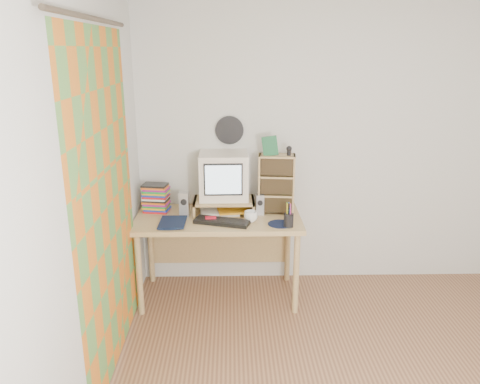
{
  "coord_description": "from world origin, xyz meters",
  "views": [
    {
      "loc": [
        -0.92,
        -2.36,
        2.11
      ],
      "look_at": [
        -0.84,
        1.33,
        0.98
      ],
      "focal_mm": 35.0,
      "sensor_mm": 36.0,
      "label": 1
    }
  ],
  "objects_px": {
    "keyboard": "(222,222)",
    "dvd_stack": "(156,195)",
    "cd_rack": "(277,184)",
    "mug": "(251,216)",
    "desk": "(219,229)",
    "crt_monitor": "(224,176)",
    "diary": "(159,221)"
  },
  "relations": [
    {
      "from": "mug",
      "to": "desk",
      "type": "bearing_deg",
      "value": 145.44
    },
    {
      "from": "mug",
      "to": "diary",
      "type": "bearing_deg",
      "value": -176.75
    },
    {
      "from": "cd_rack",
      "to": "keyboard",
      "type": "bearing_deg",
      "value": -144.28
    },
    {
      "from": "cd_rack",
      "to": "mug",
      "type": "height_order",
      "value": "cd_rack"
    },
    {
      "from": "crt_monitor",
      "to": "dvd_stack",
      "type": "xyz_separation_m",
      "value": [
        -0.59,
        -0.0,
        -0.17
      ]
    },
    {
      "from": "desk",
      "to": "diary",
      "type": "relative_size",
      "value": 5.4
    },
    {
      "from": "keyboard",
      "to": "diary",
      "type": "height_order",
      "value": "diary"
    },
    {
      "from": "diary",
      "to": "crt_monitor",
      "type": "bearing_deg",
      "value": 32.11
    },
    {
      "from": "cd_rack",
      "to": "desk",
      "type": "bearing_deg",
      "value": -169.45
    },
    {
      "from": "keyboard",
      "to": "cd_rack",
      "type": "xyz_separation_m",
      "value": [
        0.47,
        0.26,
        0.24
      ]
    },
    {
      "from": "crt_monitor",
      "to": "mug",
      "type": "relative_size",
      "value": 3.65
    },
    {
      "from": "dvd_stack",
      "to": "keyboard",
      "type": "bearing_deg",
      "value": -18.78
    },
    {
      "from": "desk",
      "to": "keyboard",
      "type": "bearing_deg",
      "value": -81.11
    },
    {
      "from": "keyboard",
      "to": "mug",
      "type": "distance_m",
      "value": 0.24
    },
    {
      "from": "keyboard",
      "to": "mug",
      "type": "xyz_separation_m",
      "value": [
        0.24,
        0.04,
        0.03
      ]
    },
    {
      "from": "desk",
      "to": "keyboard",
      "type": "height_order",
      "value": "keyboard"
    },
    {
      "from": "diary",
      "to": "desk",
      "type": "bearing_deg",
      "value": 26.73
    },
    {
      "from": "keyboard",
      "to": "dvd_stack",
      "type": "height_order",
      "value": "dvd_stack"
    },
    {
      "from": "cd_rack",
      "to": "diary",
      "type": "distance_m",
      "value": 1.04
    },
    {
      "from": "crt_monitor",
      "to": "mug",
      "type": "bearing_deg",
      "value": -51.67
    },
    {
      "from": "keyboard",
      "to": "dvd_stack",
      "type": "xyz_separation_m",
      "value": [
        -0.58,
        0.31,
        0.13
      ]
    },
    {
      "from": "crt_monitor",
      "to": "diary",
      "type": "height_order",
      "value": "crt_monitor"
    },
    {
      "from": "crt_monitor",
      "to": "cd_rack",
      "type": "distance_m",
      "value": 0.46
    },
    {
      "from": "dvd_stack",
      "to": "cd_rack",
      "type": "height_order",
      "value": "cd_rack"
    },
    {
      "from": "desk",
      "to": "crt_monitor",
      "type": "bearing_deg",
      "value": 61.39
    },
    {
      "from": "keyboard",
      "to": "cd_rack",
      "type": "relative_size",
      "value": 0.88
    },
    {
      "from": "desk",
      "to": "crt_monitor",
      "type": "relative_size",
      "value": 3.38
    },
    {
      "from": "desk",
      "to": "diary",
      "type": "xyz_separation_m",
      "value": [
        -0.47,
        -0.23,
        0.16
      ]
    },
    {
      "from": "desk",
      "to": "dvd_stack",
      "type": "height_order",
      "value": "dvd_stack"
    },
    {
      "from": "diary",
      "to": "cd_rack",
      "type": "bearing_deg",
      "value": 16.1
    },
    {
      "from": "mug",
      "to": "keyboard",
      "type": "bearing_deg",
      "value": -171.14
    },
    {
      "from": "diary",
      "to": "mug",
      "type": "bearing_deg",
      "value": 3.9
    }
  ]
}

